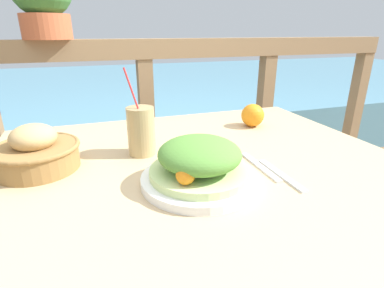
{
  "coord_description": "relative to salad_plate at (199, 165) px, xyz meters",
  "views": [
    {
      "loc": [
        -0.26,
        -0.68,
        1.06
      ],
      "look_at": [
        -0.02,
        -0.0,
        0.79
      ],
      "focal_mm": 28.0,
      "sensor_mm": 36.0,
      "label": 1
    }
  ],
  "objects": [
    {
      "name": "bread_basket",
      "position": [
        -0.36,
        0.21,
        -0.0
      ],
      "size": [
        0.21,
        0.21,
        0.12
      ],
      "color": "olive",
      "rests_on": "patio_table"
    },
    {
      "name": "patio_table",
      "position": [
        0.04,
        0.1,
        -0.13
      ],
      "size": [
        1.12,
        0.97,
        0.73
      ],
      "color": "tan",
      "rests_on": "ground_plane"
    },
    {
      "name": "knife",
      "position": [
        0.2,
        -0.03,
        -0.04
      ],
      "size": [
        0.02,
        0.18,
        0.0
      ],
      "color": "silver",
      "rests_on": "patio_table"
    },
    {
      "name": "railing_fence",
      "position": [
        0.04,
        0.88,
        -0.07
      ],
      "size": [
        2.8,
        0.08,
        1.02
      ],
      "color": "#937551",
      "rests_on": "ground_plane"
    },
    {
      "name": "drink_glass",
      "position": [
        -0.09,
        0.22,
        0.02
      ],
      "size": [
        0.08,
        0.08,
        0.24
      ],
      "color": "tan",
      "rests_on": "patio_table"
    },
    {
      "name": "fork",
      "position": [
        0.18,
        0.03,
        -0.04
      ],
      "size": [
        0.02,
        0.18,
        0.0
      ],
      "color": "silver",
      "rests_on": "patio_table"
    },
    {
      "name": "salad_plate",
      "position": [
        0.0,
        0.0,
        0.0
      ],
      "size": [
        0.27,
        0.27,
        0.11
      ],
      "color": "white",
      "rests_on": "patio_table"
    },
    {
      "name": "orange_near_glass",
      "position": [
        0.34,
        0.35,
        -0.01
      ],
      "size": [
        0.08,
        0.08,
        0.08
      ],
      "color": "orange",
      "rests_on": "patio_table"
    },
    {
      "name": "sea_backdrop",
      "position": [
        0.04,
        3.38,
        -0.55
      ],
      "size": [
        12.0,
        4.0,
        0.45
      ],
      "color": "#568EA8",
      "rests_on": "ground_plane"
    }
  ]
}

